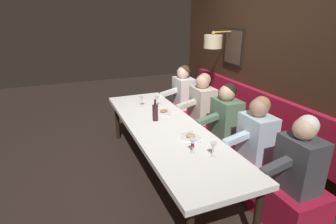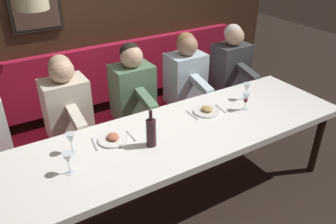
% 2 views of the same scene
% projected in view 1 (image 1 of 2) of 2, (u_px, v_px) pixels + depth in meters
% --- Properties ---
extents(ground_plane, '(12.00, 12.00, 0.00)m').
position_uv_depth(ground_plane, '(166.00, 176.00, 3.76)').
color(ground_plane, black).
extents(dining_table, '(0.90, 3.06, 0.74)m').
position_uv_depth(dining_table, '(166.00, 131.00, 3.52)').
color(dining_table, white).
rests_on(dining_table, ground_plane).
extents(banquette_bench, '(0.52, 3.26, 0.45)m').
position_uv_depth(banquette_bench, '(222.00, 150.00, 3.99)').
color(banquette_bench, maroon).
rests_on(banquette_bench, ground_plane).
extents(back_wall_panel, '(0.59, 4.46, 2.90)m').
position_uv_depth(back_wall_panel, '(262.00, 70.00, 3.81)').
color(back_wall_panel, '#382316').
rests_on(back_wall_panel, ground_plane).
extents(diner_nearest, '(0.60, 0.40, 0.79)m').
position_uv_depth(diner_nearest, '(300.00, 156.00, 2.63)').
color(diner_nearest, '#3D3D42').
rests_on(diner_nearest, banquette_bench).
extents(diner_near, '(0.60, 0.40, 0.79)m').
position_uv_depth(diner_near, '(257.00, 131.00, 3.19)').
color(diner_near, silver).
rests_on(diner_near, banquette_bench).
extents(diner_middle, '(0.60, 0.40, 0.79)m').
position_uv_depth(diner_middle, '(226.00, 113.00, 3.75)').
color(diner_middle, '#567A5B').
rests_on(diner_middle, banquette_bench).
extents(diner_far, '(0.60, 0.40, 0.79)m').
position_uv_depth(diner_far, '(202.00, 100.00, 4.33)').
color(diner_far, beige).
rests_on(diner_far, banquette_bench).
extents(diner_farthest, '(0.60, 0.40, 0.79)m').
position_uv_depth(diner_farthest, '(183.00, 88.00, 4.96)').
color(diner_farthest, white).
rests_on(diner_farthest, banquette_bench).
extents(place_setting_0, '(0.24, 0.32, 0.05)m').
position_uv_depth(place_setting_0, '(164.00, 112.00, 3.97)').
color(place_setting_0, white).
rests_on(place_setting_0, dining_table).
extents(place_setting_1, '(0.24, 0.32, 0.05)m').
position_uv_depth(place_setting_1, '(190.00, 137.00, 3.18)').
color(place_setting_1, silver).
rests_on(place_setting_1, dining_table).
extents(wine_glass_0, '(0.07, 0.07, 0.16)m').
position_uv_depth(wine_glass_0, '(141.00, 99.00, 4.21)').
color(wine_glass_0, silver).
rests_on(wine_glass_0, dining_table).
extents(wine_glass_1, '(0.07, 0.07, 0.16)m').
position_uv_depth(wine_glass_1, '(193.00, 143.00, 2.81)').
color(wine_glass_1, silver).
rests_on(wine_glass_1, dining_table).
extents(wine_glass_2, '(0.07, 0.07, 0.16)m').
position_uv_depth(wine_glass_2, '(213.00, 146.00, 2.74)').
color(wine_glass_2, silver).
rests_on(wine_glass_2, dining_table).
extents(wine_glass_3, '(0.07, 0.07, 0.16)m').
position_uv_depth(wine_glass_3, '(157.00, 99.00, 4.21)').
color(wine_glass_3, silver).
rests_on(wine_glass_3, dining_table).
extents(wine_bottle, '(0.08, 0.08, 0.30)m').
position_uv_depth(wine_bottle, '(155.00, 112.00, 3.66)').
color(wine_bottle, '#33191E').
rests_on(wine_bottle, dining_table).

